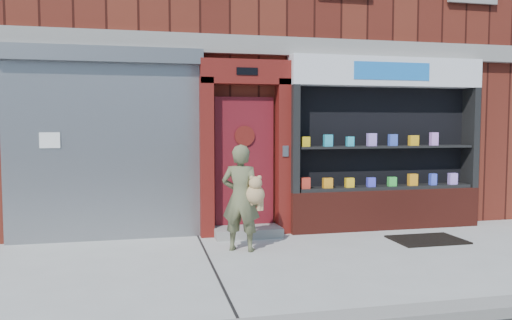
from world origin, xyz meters
name	(u,v)px	position (x,y,z in m)	size (l,w,h in m)	color
ground	(327,261)	(0.00, 0.00, 0.00)	(80.00, 80.00, 0.00)	#9E9E99
curb	(410,316)	(0.00, -2.15, 0.06)	(60.00, 0.30, 0.12)	gray
building	(242,37)	(0.00, 5.99, 4.00)	(12.00, 8.16, 8.00)	#4B1811
shutter_bay	(104,132)	(-3.00, 1.93, 1.72)	(3.10, 0.30, 3.04)	gray
red_door_bay	(245,148)	(-0.75, 1.86, 1.46)	(1.52, 0.58, 2.90)	#5A120F
pharmacy_bay	(385,151)	(1.75, 1.81, 1.37)	(3.50, 0.41, 3.00)	#5B1D15
woman	(242,197)	(-1.01, 0.80, 0.78)	(0.68, 0.58, 1.56)	#5C5F3E
doormat	(427,240)	(1.98, 0.77, 0.01)	(1.10, 0.77, 0.03)	black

